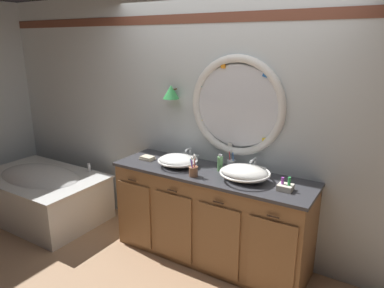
{
  "coord_description": "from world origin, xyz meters",
  "views": [
    {
      "loc": [
        1.54,
        -2.52,
        2.11
      ],
      "look_at": [
        -0.17,
        0.25,
        1.17
      ],
      "focal_mm": 33.19,
      "sensor_mm": 36.0,
      "label": 1
    }
  ],
  "objects": [
    {
      "name": "ground_plane",
      "position": [
        0.0,
        0.0,
        0.0
      ],
      "size": [
        14.0,
        14.0,
        0.0
      ],
      "primitive_type": "plane",
      "color": "tan"
    },
    {
      "name": "back_wall_assembly",
      "position": [
        0.01,
        0.59,
        1.32
      ],
      "size": [
        6.4,
        0.26,
        2.6
      ],
      "color": "silver",
      "rests_on": "ground_plane"
    },
    {
      "name": "vanity_counter",
      "position": [
        0.03,
        0.27,
        0.46
      ],
      "size": [
        1.97,
        0.61,
        0.92
      ],
      "color": "olive",
      "rests_on": "ground_plane"
    },
    {
      "name": "bathtub",
      "position": [
        -2.14,
        -0.07,
        0.33
      ],
      "size": [
        1.54,
        0.97,
        0.65
      ],
      "color": "white",
      "rests_on": "ground_plane"
    },
    {
      "name": "sink_basin_left",
      "position": [
        -0.33,
        0.24,
        0.98
      ],
      "size": [
        0.4,
        0.4,
        0.12
      ],
      "color": "white",
      "rests_on": "vanity_counter"
    },
    {
      "name": "sink_basin_right",
      "position": [
        0.39,
        0.24,
        0.99
      ],
      "size": [
        0.45,
        0.45,
        0.14
      ],
      "color": "white",
      "rests_on": "vanity_counter"
    },
    {
      "name": "faucet_set_left",
      "position": [
        -0.33,
        0.47,
        0.97
      ],
      "size": [
        0.2,
        0.11,
        0.13
      ],
      "color": "silver",
      "rests_on": "vanity_counter"
    },
    {
      "name": "faucet_set_right",
      "position": [
        0.39,
        0.46,
        0.98
      ],
      "size": [
        0.23,
        0.15,
        0.15
      ],
      "color": "silver",
      "rests_on": "vanity_counter"
    },
    {
      "name": "toothbrush_holder_left",
      "position": [
        -0.05,
        0.08,
        0.97
      ],
      "size": [
        0.09,
        0.09,
        0.21
      ],
      "color": "#996647",
      "rests_on": "vanity_counter"
    },
    {
      "name": "toothbrush_holder_right",
      "position": [
        0.15,
        0.46,
        0.97
      ],
      "size": [
        0.08,
        0.08,
        0.19
      ],
      "color": "silver",
      "rests_on": "vanity_counter"
    },
    {
      "name": "soap_dispenser",
      "position": [
        0.09,
        0.34,
        0.99
      ],
      "size": [
        0.05,
        0.06,
        0.17
      ],
      "color": "#6BAD66",
      "rests_on": "vanity_counter"
    },
    {
      "name": "folded_hand_towel",
      "position": [
        -0.71,
        0.24,
        0.93
      ],
      "size": [
        0.14,
        0.11,
        0.04
      ],
      "color": "beige",
      "rests_on": "vanity_counter"
    },
    {
      "name": "toiletry_basket",
      "position": [
        0.77,
        0.22,
        0.95
      ],
      "size": [
        0.12,
        0.11,
        0.12
      ],
      "color": "beige",
      "rests_on": "vanity_counter"
    }
  ]
}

